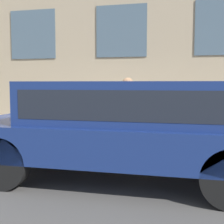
% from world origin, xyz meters
% --- Properties ---
extents(ground_plane, '(80.00, 80.00, 0.00)m').
position_xyz_m(ground_plane, '(0.00, 0.00, 0.00)').
color(ground_plane, '#514F4C').
extents(sidewalk, '(3.00, 60.00, 0.13)m').
position_xyz_m(sidewalk, '(1.50, 0.00, 0.06)').
color(sidewalk, '#9E9B93').
rests_on(sidewalk, ground_plane).
extents(fire_hydrant, '(0.31, 0.43, 0.72)m').
position_xyz_m(fire_hydrant, '(0.51, 0.04, 0.50)').
color(fire_hydrant, red).
rests_on(fire_hydrant, sidewalk).
extents(person, '(0.38, 0.25, 1.57)m').
position_xyz_m(person, '(0.68, -0.63, 1.07)').
color(person, '#232328').
rests_on(person, sidewalk).
extents(parked_truck_navy_near, '(2.06, 5.12, 1.60)m').
position_xyz_m(parked_truck_navy_near, '(-1.21, -0.95, 0.95)').
color(parked_truck_navy_near, black).
rests_on(parked_truck_navy_near, ground_plane).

